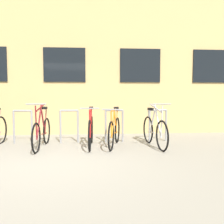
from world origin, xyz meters
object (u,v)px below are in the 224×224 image
bicycle_maroon (42,132)px  bicycle_orange (114,131)px  bicycle_red (91,131)px  bicycle_silver (154,131)px

bicycle_maroon → bicycle_orange: bicycle_maroon is taller
bicycle_orange → bicycle_red: bearing=179.3°
bicycle_maroon → bicycle_orange: size_ratio=1.06×
bicycle_orange → bicycle_silver: bearing=-5.9°
bicycle_red → bicycle_orange: 0.59m
bicycle_red → bicycle_maroon: (-1.17, -0.05, -0.01)m
bicycle_silver → bicycle_orange: 0.99m
bicycle_silver → bicycle_orange: size_ratio=1.05×
bicycle_red → bicycle_silver: (1.57, -0.11, -0.00)m
bicycle_silver → bicycle_maroon: bicycle_maroon is taller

